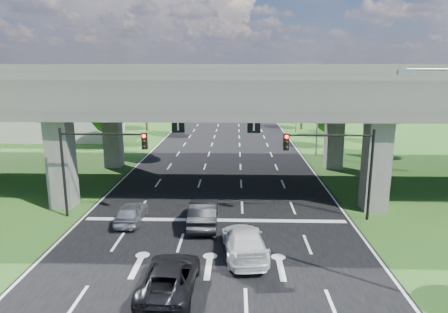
# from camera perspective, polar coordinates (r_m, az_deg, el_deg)

# --- Properties ---
(ground) EXTENTS (160.00, 160.00, 0.00)m
(ground) POSITION_cam_1_polar(r_m,az_deg,el_deg) (23.21, -1.74, -12.31)
(ground) COLOR #284E19
(ground) RESTS_ON ground
(road) EXTENTS (18.00, 120.00, 0.03)m
(road) POSITION_cam_1_polar(r_m,az_deg,el_deg) (32.55, -0.67, -4.89)
(road) COLOR black
(road) RESTS_ON ground
(overpass) EXTENTS (80.00, 15.00, 10.00)m
(overpass) POSITION_cam_1_polar(r_m,az_deg,el_deg) (33.11, -0.56, 9.34)
(overpass) COLOR #3E3B39
(overpass) RESTS_ON ground
(warehouse) EXTENTS (20.00, 10.00, 4.00)m
(warehouse) POSITION_cam_1_polar(r_m,az_deg,el_deg) (62.82, -24.12, 4.32)
(warehouse) COLOR #9E9E99
(warehouse) RESTS_ON ground
(signal_right) EXTENTS (5.76, 0.54, 6.00)m
(signal_right) POSITION_cam_1_polar(r_m,az_deg,el_deg) (26.39, 15.95, -0.14)
(signal_right) COLOR black
(signal_right) RESTS_ON ground
(signal_left) EXTENTS (5.76, 0.54, 6.00)m
(signal_left) POSITION_cam_1_polar(r_m,az_deg,el_deg) (27.17, -17.98, 0.09)
(signal_left) COLOR black
(signal_left) RESTS_ON ground
(streetlight_far) EXTENTS (3.38, 0.25, 10.00)m
(streetlight_far) POSITION_cam_1_polar(r_m,az_deg,el_deg) (46.04, 12.83, 7.33)
(streetlight_far) COLOR gray
(streetlight_far) RESTS_ON ground
(streetlight_beyond) EXTENTS (3.38, 0.25, 10.00)m
(streetlight_beyond) POSITION_cam_1_polar(r_m,az_deg,el_deg) (61.78, 10.02, 8.69)
(streetlight_beyond) COLOR gray
(streetlight_beyond) RESTS_ON ground
(tree_left_near) EXTENTS (4.50, 4.50, 7.80)m
(tree_left_near) POSITION_cam_1_polar(r_m,az_deg,el_deg) (49.70, -16.27, 6.31)
(tree_left_near) COLOR black
(tree_left_near) RESTS_ON ground
(tree_left_mid) EXTENTS (3.91, 3.90, 6.76)m
(tree_left_mid) POSITION_cam_1_polar(r_m,az_deg,el_deg) (58.26, -16.66, 6.49)
(tree_left_mid) COLOR black
(tree_left_mid) RESTS_ON ground
(tree_left_far) EXTENTS (4.80, 4.80, 8.32)m
(tree_left_far) POSITION_cam_1_polar(r_m,az_deg,el_deg) (64.80, -11.10, 8.19)
(tree_left_far) COLOR black
(tree_left_far) RESTS_ON ground
(tree_right_near) EXTENTS (4.20, 4.20, 7.28)m
(tree_right_near) POSITION_cam_1_polar(r_m,az_deg,el_deg) (50.69, 15.20, 6.12)
(tree_right_near) COLOR black
(tree_right_near) RESTS_ON ground
(tree_right_mid) EXTENTS (3.91, 3.90, 6.76)m
(tree_right_mid) POSITION_cam_1_polar(r_m,az_deg,el_deg) (59.16, 16.26, 6.60)
(tree_right_mid) COLOR black
(tree_right_mid) RESTS_ON ground
(tree_right_far) EXTENTS (4.50, 4.50, 7.80)m
(tree_right_far) POSITION_cam_1_polar(r_m,az_deg,el_deg) (66.09, 11.19, 7.98)
(tree_right_far) COLOR black
(tree_right_far) RESTS_ON ground
(car_silver) EXTENTS (1.61, 3.92, 1.33)m
(car_silver) POSITION_cam_1_polar(r_m,az_deg,el_deg) (26.54, -13.11, -7.77)
(car_silver) COLOR #B4B6BC
(car_silver) RESTS_ON road
(car_dark) EXTENTS (1.83, 4.95, 1.62)m
(car_dark) POSITION_cam_1_polar(r_m,az_deg,el_deg) (25.39, -2.94, -8.04)
(car_dark) COLOR black
(car_dark) RESTS_ON road
(car_white) EXTENTS (2.66, 5.39, 1.51)m
(car_white) POSITION_cam_1_polar(r_m,az_deg,el_deg) (21.53, 2.90, -12.10)
(car_white) COLOR silver
(car_white) RESTS_ON road
(car_trailing) EXTENTS (2.45, 5.04, 1.38)m
(car_trailing) POSITION_cam_1_polar(r_m,az_deg,el_deg) (18.57, -7.74, -16.69)
(car_trailing) COLOR black
(car_trailing) RESTS_ON road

